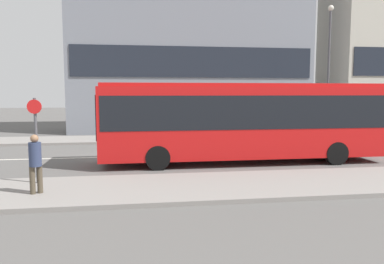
{
  "coord_description": "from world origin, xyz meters",
  "views": [
    {
      "loc": [
        0.51,
        -17.5,
        2.98
      ],
      "look_at": [
        2.84,
        -1.81,
        1.31
      ],
      "focal_mm": 35.0,
      "sensor_mm": 36.0,
      "label": 1
    }
  ],
  "objects_px": {
    "city_bus": "(243,117)",
    "bus_stop_sign": "(36,134)",
    "pedestrian_near_stop": "(35,160)",
    "street_lamp": "(329,60)",
    "parked_car_0": "(353,132)"
  },
  "relations": [
    {
      "from": "street_lamp",
      "to": "bus_stop_sign",
      "type": "bearing_deg",
      "value": -146.2
    },
    {
      "from": "city_bus",
      "to": "parked_car_0",
      "type": "height_order",
      "value": "city_bus"
    },
    {
      "from": "pedestrian_near_stop",
      "to": "city_bus",
      "type": "bearing_deg",
      "value": -174.41
    },
    {
      "from": "bus_stop_sign",
      "to": "street_lamp",
      "type": "xyz_separation_m",
      "value": [
        15.21,
        10.18,
        3.36
      ]
    },
    {
      "from": "pedestrian_near_stop",
      "to": "street_lamp",
      "type": "bearing_deg",
      "value": -168.24
    },
    {
      "from": "parked_car_0",
      "to": "pedestrian_near_stop",
      "type": "relative_size",
      "value": 2.68
    },
    {
      "from": "parked_car_0",
      "to": "pedestrian_near_stop",
      "type": "height_order",
      "value": "pedestrian_near_stop"
    },
    {
      "from": "city_bus",
      "to": "pedestrian_near_stop",
      "type": "relative_size",
      "value": 7.1
    },
    {
      "from": "city_bus",
      "to": "bus_stop_sign",
      "type": "relative_size",
      "value": 4.45
    },
    {
      "from": "parked_car_0",
      "to": "street_lamp",
      "type": "relative_size",
      "value": 0.55
    },
    {
      "from": "bus_stop_sign",
      "to": "city_bus",
      "type": "bearing_deg",
      "value": 22.59
    },
    {
      "from": "city_bus",
      "to": "bus_stop_sign",
      "type": "bearing_deg",
      "value": -160.0
    },
    {
      "from": "street_lamp",
      "to": "parked_car_0",
      "type": "bearing_deg",
      "value": -65.17
    },
    {
      "from": "city_bus",
      "to": "bus_stop_sign",
      "type": "height_order",
      "value": "city_bus"
    },
    {
      "from": "city_bus",
      "to": "pedestrian_near_stop",
      "type": "height_order",
      "value": "city_bus"
    }
  ]
}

